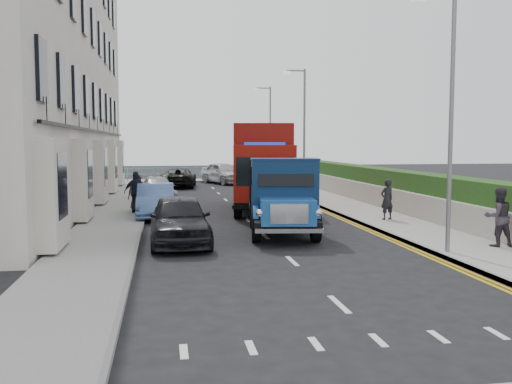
{
  "coord_description": "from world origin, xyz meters",
  "views": [
    {
      "loc": [
        -3.26,
        -16.19,
        3.07
      ],
      "look_at": [
        -0.19,
        2.68,
        1.4
      ],
      "focal_mm": 40.0,
      "sensor_mm": 36.0,
      "label": 1
    }
  ],
  "objects_px": {
    "pedestrian_east_near": "(387,199)",
    "lamp_far": "(269,129)",
    "lamp_mid": "(302,125)",
    "parked_car_front": "(179,220)",
    "lamp_near": "(447,107)",
    "bedford_lorry": "(284,202)",
    "red_lorry": "(263,164)"
  },
  "relations": [
    {
      "from": "red_lorry",
      "to": "lamp_mid",
      "type": "bearing_deg",
      "value": 66.07
    },
    {
      "from": "pedestrian_east_near",
      "to": "lamp_far",
      "type": "bearing_deg",
      "value": -104.19
    },
    {
      "from": "lamp_far",
      "to": "parked_car_front",
      "type": "relative_size",
      "value": 1.6
    },
    {
      "from": "lamp_mid",
      "to": "red_lorry",
      "type": "distance_m",
      "value": 5.85
    },
    {
      "from": "parked_car_front",
      "to": "red_lorry",
      "type": "bearing_deg",
      "value": 63.4
    },
    {
      "from": "lamp_mid",
      "to": "parked_car_front",
      "type": "bearing_deg",
      "value": -118.25
    },
    {
      "from": "bedford_lorry",
      "to": "pedestrian_east_near",
      "type": "xyz_separation_m",
      "value": [
        4.59,
        2.66,
        -0.26
      ]
    },
    {
      "from": "red_lorry",
      "to": "parked_car_front",
      "type": "bearing_deg",
      "value": -107.05
    },
    {
      "from": "red_lorry",
      "to": "bedford_lorry",
      "type": "bearing_deg",
      "value": -86.2
    },
    {
      "from": "parked_car_front",
      "to": "pedestrian_east_near",
      "type": "height_order",
      "value": "pedestrian_east_near"
    },
    {
      "from": "pedestrian_east_near",
      "to": "bedford_lorry",
      "type": "bearing_deg",
      "value": 13.02
    },
    {
      "from": "lamp_mid",
      "to": "lamp_near",
      "type": "bearing_deg",
      "value": -90.0
    },
    {
      "from": "lamp_far",
      "to": "bedford_lorry",
      "type": "relative_size",
      "value": 1.26
    },
    {
      "from": "lamp_mid",
      "to": "parked_car_front",
      "type": "height_order",
      "value": "lamp_mid"
    },
    {
      "from": "lamp_mid",
      "to": "red_lorry",
      "type": "height_order",
      "value": "lamp_mid"
    },
    {
      "from": "lamp_near",
      "to": "bedford_lorry",
      "type": "height_order",
      "value": "lamp_near"
    },
    {
      "from": "bedford_lorry",
      "to": "red_lorry",
      "type": "distance_m",
      "value": 7.73
    },
    {
      "from": "lamp_near",
      "to": "red_lorry",
      "type": "bearing_deg",
      "value": 104.67
    },
    {
      "from": "lamp_far",
      "to": "parked_car_front",
      "type": "xyz_separation_m",
      "value": [
        -6.99,
        -23.0,
        -3.25
      ]
    },
    {
      "from": "lamp_far",
      "to": "bedford_lorry",
      "type": "distance_m",
      "value": 22.77
    },
    {
      "from": "lamp_mid",
      "to": "lamp_far",
      "type": "distance_m",
      "value": 10.0
    },
    {
      "from": "lamp_mid",
      "to": "lamp_far",
      "type": "height_order",
      "value": "same"
    },
    {
      "from": "bedford_lorry",
      "to": "pedestrian_east_near",
      "type": "bearing_deg",
      "value": 37.66
    },
    {
      "from": "lamp_near",
      "to": "lamp_mid",
      "type": "height_order",
      "value": "same"
    },
    {
      "from": "lamp_near",
      "to": "parked_car_front",
      "type": "bearing_deg",
      "value": 156.76
    },
    {
      "from": "lamp_near",
      "to": "bedford_lorry",
      "type": "distance_m",
      "value": 5.9
    },
    {
      "from": "lamp_mid",
      "to": "bedford_lorry",
      "type": "distance_m",
      "value": 13.13
    },
    {
      "from": "lamp_far",
      "to": "parked_car_front",
      "type": "bearing_deg",
      "value": -106.9
    },
    {
      "from": "bedford_lorry",
      "to": "red_lorry",
      "type": "bearing_deg",
      "value": 92.77
    },
    {
      "from": "red_lorry",
      "to": "pedestrian_east_near",
      "type": "distance_m",
      "value": 6.47
    },
    {
      "from": "lamp_near",
      "to": "pedestrian_east_near",
      "type": "bearing_deg",
      "value": 81.28
    },
    {
      "from": "lamp_mid",
      "to": "pedestrian_east_near",
      "type": "height_order",
      "value": "lamp_mid"
    }
  ]
}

